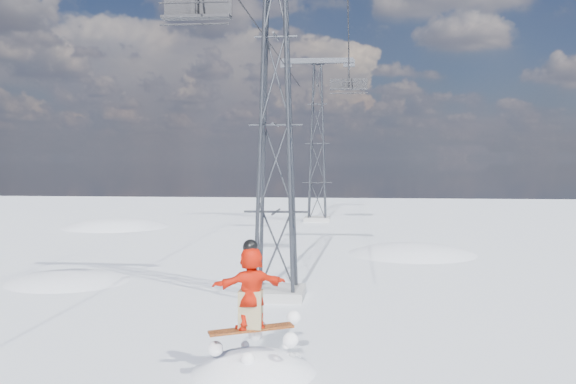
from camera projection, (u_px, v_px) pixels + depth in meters
The scene contains 5 objects.
lift_tower_near at pixel (276, 126), 20.16m from camera, with size 5.20×1.80×11.43m.
lift_tower_far at pixel (317, 144), 45.01m from camera, with size 5.20×1.80×11.43m.
haul_cables at pixel (303, 27), 31.31m from camera, with size 4.46×51.00×0.06m.
lift_chair_near at pixel (197, 10), 18.92m from camera, with size 2.05×0.59×2.54m.
lift_chair_mid at pixel (349, 85), 37.10m from camera, with size 2.17×0.62×2.69m.
Camera 1 is at (3.16, -12.11, 4.44)m, focal length 40.00 mm.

